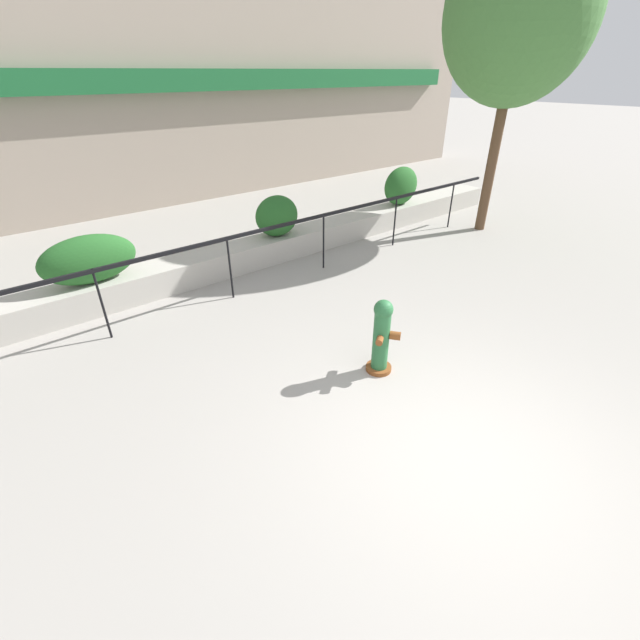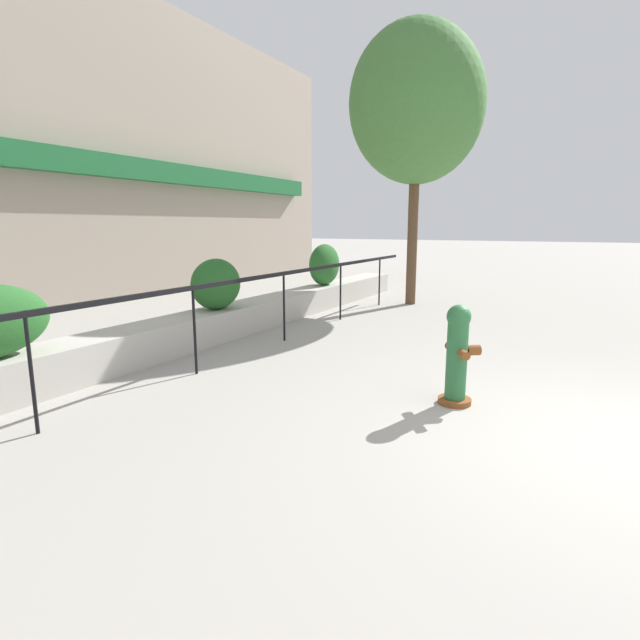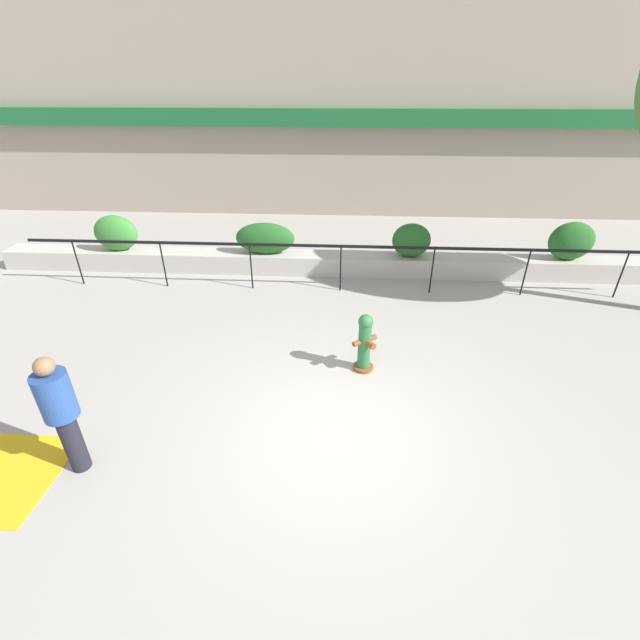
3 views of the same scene
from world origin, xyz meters
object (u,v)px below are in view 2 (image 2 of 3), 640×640
(hedge_bush_3, at_px, (325,265))
(fire_hydrant, at_px, (457,354))
(hedge_bush_2, at_px, (216,284))
(street_tree, at_px, (417,105))

(hedge_bush_3, xyz_separation_m, fire_hydrant, (-5.22, -4.32, -0.43))
(hedge_bush_2, height_order, fire_hydrant, hedge_bush_2)
(hedge_bush_2, relative_size, street_tree, 0.15)
(hedge_bush_2, height_order, hedge_bush_3, hedge_bush_3)
(hedge_bush_2, xyz_separation_m, fire_hydrant, (-1.30, -4.32, -0.37))
(hedge_bush_2, distance_m, street_tree, 6.58)
(fire_hydrant, xyz_separation_m, street_tree, (6.48, 2.61, 4.04))
(hedge_bush_2, bearing_deg, street_tree, -18.27)
(hedge_bush_3, bearing_deg, hedge_bush_2, 180.00)
(fire_hydrant, bearing_deg, hedge_bush_3, 39.59)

